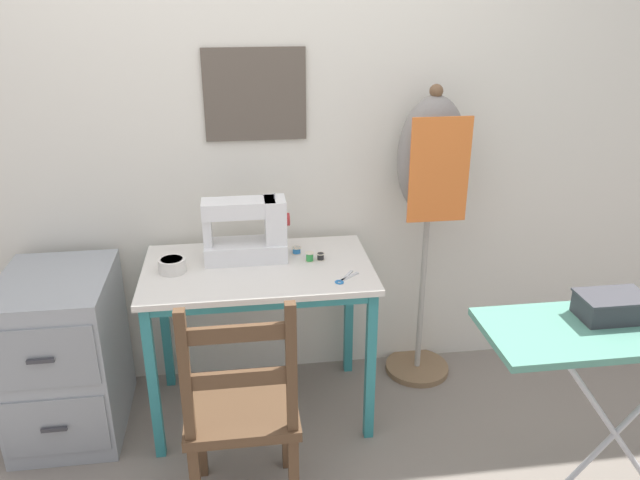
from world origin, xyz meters
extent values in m
plane|color=gray|center=(0.00, 0.00, 0.00)|extent=(14.00, 14.00, 0.00)
cube|color=silver|center=(0.00, 0.65, 1.27)|extent=(10.00, 0.05, 2.55)
cube|color=brown|center=(0.03, 0.62, 1.40)|extent=(0.44, 0.02, 0.40)
cube|color=silver|center=(0.00, 0.29, 0.72)|extent=(0.97, 0.59, 0.02)
cube|color=teal|center=(0.00, 0.04, 0.69)|extent=(0.89, 0.03, 0.04)
cube|color=teal|center=(-0.45, 0.04, 0.35)|extent=(0.04, 0.04, 0.71)
cube|color=teal|center=(0.45, 0.04, 0.35)|extent=(0.04, 0.04, 0.71)
cube|color=teal|center=(-0.45, 0.55, 0.35)|extent=(0.04, 0.04, 0.71)
cube|color=teal|center=(0.45, 0.55, 0.35)|extent=(0.04, 0.04, 0.71)
cube|color=white|center=(-0.05, 0.38, 0.77)|extent=(0.35, 0.16, 0.08)
cube|color=white|center=(0.09, 0.38, 0.91)|extent=(0.09, 0.14, 0.19)
cube|color=white|center=(-0.07, 0.38, 0.97)|extent=(0.31, 0.12, 0.07)
cube|color=white|center=(-0.21, 0.38, 0.87)|extent=(0.04, 0.09, 0.12)
cylinder|color=#B22D2D|center=(0.14, 0.38, 0.91)|extent=(0.02, 0.06, 0.06)
cylinder|color=#99999E|center=(0.09, 0.38, 1.02)|extent=(0.01, 0.01, 0.02)
cylinder|color=silver|center=(-0.36, 0.29, 0.76)|extent=(0.11, 0.11, 0.06)
cylinder|color=gray|center=(-0.36, 0.29, 0.79)|extent=(0.09, 0.09, 0.01)
cube|color=silver|center=(0.36, 0.15, 0.73)|extent=(0.07, 0.09, 0.00)
cube|color=silver|center=(0.37, 0.14, 0.73)|extent=(0.09, 0.07, 0.00)
torus|color=#2870B7|center=(0.32, 0.09, 0.73)|extent=(0.03, 0.03, 0.01)
torus|color=#2870B7|center=(0.32, 0.10, 0.73)|extent=(0.03, 0.03, 0.01)
cylinder|color=#2875C1|center=(0.18, 0.41, 0.75)|extent=(0.03, 0.03, 0.03)
cylinder|color=beige|center=(0.18, 0.41, 0.76)|extent=(0.04, 0.04, 0.00)
cylinder|color=beige|center=(0.18, 0.41, 0.73)|extent=(0.04, 0.04, 0.00)
cylinder|color=green|center=(0.23, 0.32, 0.75)|extent=(0.03, 0.03, 0.04)
cylinder|color=beige|center=(0.23, 0.32, 0.77)|extent=(0.04, 0.04, 0.00)
cylinder|color=beige|center=(0.23, 0.32, 0.73)|extent=(0.04, 0.04, 0.00)
cylinder|color=black|center=(0.27, 0.33, 0.75)|extent=(0.03, 0.03, 0.03)
cylinder|color=beige|center=(0.27, 0.33, 0.76)|extent=(0.04, 0.04, 0.00)
cylinder|color=beige|center=(0.27, 0.33, 0.73)|extent=(0.04, 0.04, 0.00)
cube|color=#513823|center=(-0.09, -0.26, 0.43)|extent=(0.40, 0.38, 0.04)
cube|color=#513823|center=(-0.26, -0.10, 0.21)|extent=(0.04, 0.04, 0.41)
cube|color=#513823|center=(0.08, -0.10, 0.21)|extent=(0.04, 0.04, 0.41)
cube|color=#513823|center=(-0.26, -0.42, 0.69)|extent=(0.04, 0.04, 0.48)
cube|color=#513823|center=(0.08, -0.42, 0.69)|extent=(0.04, 0.04, 0.48)
cube|color=#513823|center=(-0.09, -0.42, 0.84)|extent=(0.34, 0.02, 0.06)
cube|color=#513823|center=(-0.09, -0.42, 0.67)|extent=(0.34, 0.02, 0.06)
cube|color=#93999E|center=(-0.84, 0.30, 0.37)|extent=(0.45, 0.56, 0.73)
cube|color=gray|center=(-0.84, 0.01, 0.53)|extent=(0.41, 0.01, 0.26)
cube|color=#333338|center=(-0.84, 0.00, 0.53)|extent=(0.10, 0.01, 0.02)
cube|color=gray|center=(-0.84, 0.01, 0.20)|extent=(0.41, 0.01, 0.26)
cube|color=#333338|center=(-0.84, 0.00, 0.20)|extent=(0.10, 0.01, 0.02)
cylinder|color=#846647|center=(0.80, 0.49, 0.01)|extent=(0.32, 0.32, 0.03)
cylinder|color=#ADA89E|center=(0.80, 0.49, 0.48)|extent=(0.03, 0.03, 0.90)
ellipsoid|color=gray|center=(0.80, 0.49, 1.13)|extent=(0.31, 0.23, 0.55)
sphere|color=brown|center=(0.80, 0.49, 1.42)|extent=(0.06, 0.06, 0.06)
cube|color=orange|center=(0.80, 0.38, 1.10)|extent=(0.27, 0.01, 0.47)
cube|color=#518E7A|center=(1.18, -0.55, 0.84)|extent=(1.01, 0.35, 0.02)
cylinder|color=#B7B7BC|center=(1.18, -0.55, 0.41)|extent=(0.62, 0.02, 0.84)
cylinder|color=#B7B7BC|center=(1.18, -0.55, 0.41)|extent=(0.62, 0.02, 0.84)
cube|color=#333338|center=(1.11, -0.50, 0.88)|extent=(0.21, 0.13, 0.07)
cube|color=#38383D|center=(1.11, -0.50, 0.92)|extent=(0.22, 0.14, 0.01)
camera|label=1|loc=(-0.06, -2.13, 1.85)|focal=35.00mm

